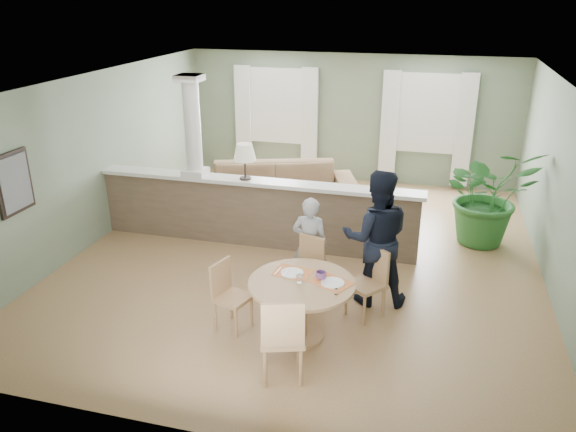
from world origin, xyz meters
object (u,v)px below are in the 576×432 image
(chair_far_man, at_px, (370,279))
(man_person, at_px, (376,238))
(houseplant, at_px, (488,195))
(dining_table, at_px, (302,294))
(child_person, at_px, (310,245))
(chair_near, at_px, (282,336))
(chair_side, at_px, (228,292))
(sofa, at_px, (275,189))
(chair_far_boy, at_px, (307,266))

(chair_far_man, bearing_deg, man_person, 126.60)
(houseplant, xyz_separation_m, dining_table, (-2.24, -3.47, -0.22))
(child_person, bearing_deg, chair_near, 97.25)
(chair_near, distance_m, man_person, 2.09)
(chair_far_man, xyz_separation_m, man_person, (0.01, 0.35, 0.42))
(chair_side, xyz_separation_m, child_person, (0.75, 1.16, 0.20))
(sofa, height_order, dining_table, sofa)
(chair_far_boy, relative_size, chair_far_man, 0.98)
(chair_far_boy, bearing_deg, houseplant, 66.07)
(dining_table, xyz_separation_m, chair_side, (-0.92, 0.00, -0.12))
(dining_table, bearing_deg, chair_far_boy, 99.21)
(chair_far_boy, height_order, chair_side, chair_far_boy)
(sofa, relative_size, chair_far_boy, 3.38)
(houseplant, bearing_deg, child_person, -136.32)
(chair_far_man, bearing_deg, chair_far_boy, -152.54)
(sofa, xyz_separation_m, child_person, (1.29, -2.77, 0.24))
(chair_far_man, relative_size, chair_near, 0.89)
(houseplant, xyz_separation_m, child_person, (-2.41, -2.30, -0.14))
(chair_near, xyz_separation_m, man_person, (0.72, 1.93, 0.35))
(man_person, bearing_deg, chair_far_man, 77.64)
(houseplant, bearing_deg, chair_side, -132.38)
(sofa, xyz_separation_m, man_person, (2.18, -2.85, 0.48))
(houseplant, relative_size, child_person, 1.21)
(houseplant, relative_size, chair_far_boy, 1.86)
(chair_side, relative_size, child_person, 0.64)
(chair_side, bearing_deg, child_person, -15.07)
(chair_side, bearing_deg, chair_far_boy, -22.87)
(dining_table, distance_m, chair_far_boy, 0.93)
(sofa, height_order, chair_far_boy, chair_far_boy)
(houseplant, bearing_deg, man_person, -122.68)
(sofa, relative_size, dining_table, 2.41)
(chair_side, bearing_deg, man_person, -38.63)
(chair_near, bearing_deg, dining_table, -108.55)
(houseplant, relative_size, chair_near, 1.61)
(dining_table, height_order, chair_side, chair_side)
(chair_far_man, distance_m, chair_side, 1.78)
(chair_far_boy, xyz_separation_m, chair_far_man, (0.85, -0.17, 0.01))
(chair_far_man, bearing_deg, chair_near, -75.54)
(sofa, distance_m, houseplant, 3.75)
(child_person, bearing_deg, chair_side, 59.69)
(dining_table, distance_m, child_person, 1.18)
(man_person, bearing_deg, sofa, -62.78)
(houseplant, height_order, chair_far_boy, houseplant)
(chair_far_boy, relative_size, chair_side, 1.02)
(sofa, relative_size, child_person, 2.20)
(chair_near, xyz_separation_m, child_person, (-0.17, 2.00, 0.12))
(dining_table, relative_size, chair_far_boy, 1.41)
(sofa, relative_size, man_person, 1.64)
(chair_far_boy, distance_m, chair_far_man, 0.86)
(houseplant, bearing_deg, dining_table, -122.82)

